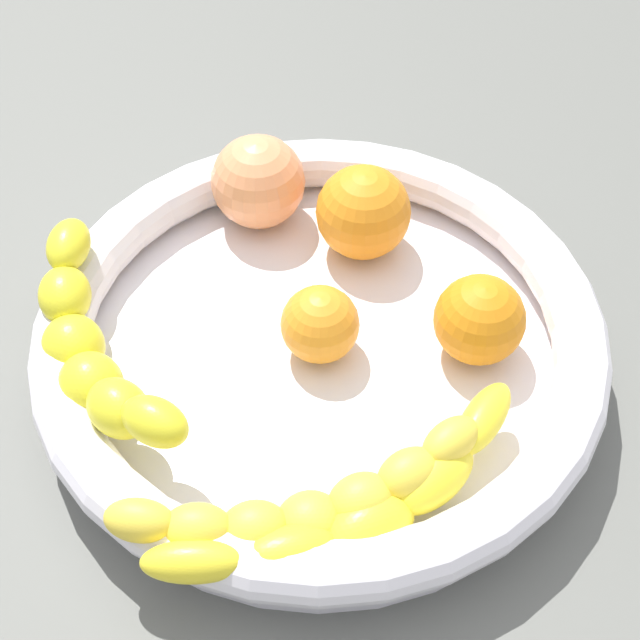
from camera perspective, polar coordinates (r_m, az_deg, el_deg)
kitchen_counter at (r=65.66cm, az=0.00°, el=-3.75°), size 120.00×120.00×3.00cm
fruit_bowl at (r=62.13cm, az=0.00°, el=-1.29°), size 37.28×37.28×5.75cm
banana_draped_left at (r=53.20cm, az=-0.83°, el=-11.20°), size 12.16×19.95×4.69cm
banana_draped_right at (r=59.76cm, az=-13.64°, el=-1.88°), size 20.28×9.81×5.66cm
banana_arching_top at (r=53.44cm, az=2.40°, el=-11.46°), size 10.05×23.92×4.06cm
orange_front at (r=66.94cm, az=2.62°, el=6.51°), size 6.74×6.74×6.74cm
orange_mid_left at (r=60.74cm, az=0.04°, el=-0.32°), size 5.14×5.14×5.14cm
orange_mid_right at (r=61.38cm, az=9.59°, el=0.01°), size 5.94×5.94×5.94cm
peach_blush at (r=69.32cm, az=-3.75°, el=8.33°), size 6.86×6.86×6.86cm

